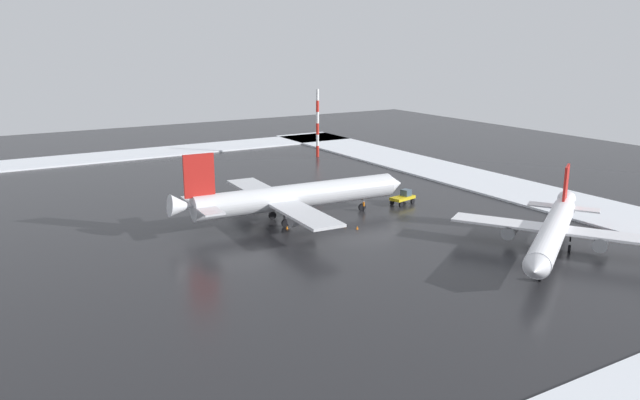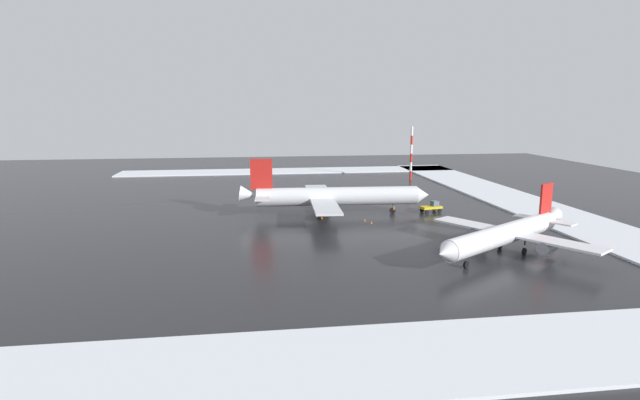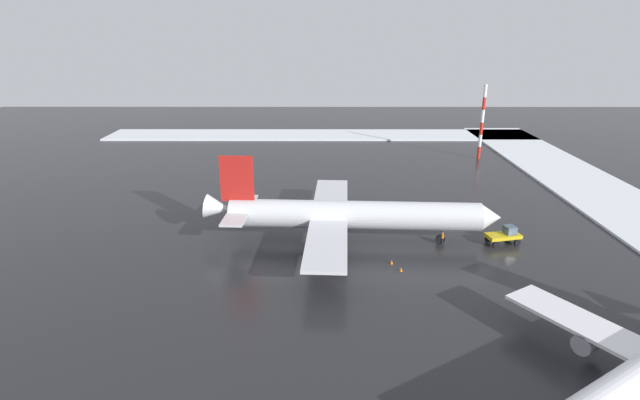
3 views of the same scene
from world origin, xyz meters
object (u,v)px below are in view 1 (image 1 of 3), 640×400
Objects in this scene: pushback_tug at (403,197)px; traffic_cone_wingtip_side at (287,227)px; antenna_mast at (317,123)px; traffic_cone_near_nose at (345,225)px; airplane_foreground_jet at (553,231)px; traffic_cone_mid_line at (357,228)px; ground_crew_by_nose_gear at (284,214)px; airplane_far_rear at (293,197)px; ground_crew_near_tug at (364,205)px.

pushback_tug is 24.67m from traffic_cone_wingtip_side.
traffic_cone_near_nose is at bearing 153.38° from antenna_mast.
airplane_foreground_jet is at bearing -138.86° from traffic_cone_wingtip_side.
traffic_cone_mid_line is at bearing -164.46° from pushback_tug.
airplane_foreground_jet is 27.95m from traffic_cone_mid_line.
ground_crew_by_nose_gear is 10.34m from traffic_cone_near_nose.
traffic_cone_wingtip_side is at bearing 66.06° from traffic_cone_near_nose.
airplane_far_rear is at bearing 34.73° from traffic_cone_mid_line.
ground_crew_near_tug is (-0.18, 8.58, -0.31)m from pushback_tug.
ground_crew_by_nose_gear is (1.94, 22.47, -0.31)m from pushback_tug.
pushback_tug is at bearing -166.42° from ground_crew_near_tug.
ground_crew_near_tug is at bearing -60.70° from ground_crew_by_nose_gear.
ground_crew_near_tug is at bearing -51.44° from traffic_cone_near_nose.
traffic_cone_mid_line is (-10.32, -7.03, -0.70)m from ground_crew_by_nose_gear.
ground_crew_near_tug is at bearing -39.89° from traffic_cone_mid_line.
traffic_cone_near_nose is 1.00× the size of traffic_cone_mid_line.
pushback_tug reaches higher than ground_crew_near_tug.
antenna_mast reaches higher than airplane_foreground_jet.
airplane_far_rear is at bearing 165.41° from pushback_tug.
airplane_far_rear is 1.37× the size of airplane_foreground_jet.
ground_crew_by_nose_gear is 3.11× the size of traffic_cone_wingtip_side.
ground_crew_near_tug is 51.69m from antenna_mast.
traffic_cone_mid_line is 1.00× the size of traffic_cone_wingtip_side.
pushback_tug is 22.55m from ground_crew_by_nose_gear.
airplane_far_rear is 21.85m from pushback_tug.
pushback_tug is 48.95m from antenna_mast.
airplane_far_rear is 73.66× the size of traffic_cone_near_nose.
antenna_mast is at bearing 58.22° from airplane_far_rear.
traffic_cone_mid_line is (-8.20, 6.86, -0.70)m from ground_crew_near_tug.
airplane_far_rear is 8.14× the size of pushback_tug.
ground_crew_by_nose_gear is 56.57m from antenna_mast.
ground_crew_by_nose_gear is 3.11× the size of traffic_cone_near_nose.
traffic_cone_wingtip_side is (-4.67, 2.03, -0.70)m from ground_crew_by_nose_gear.
airplane_foreground_jet is 53.89× the size of traffic_cone_mid_line.
airplane_foreground_jet reaches higher than traffic_cone_wingtip_side.
antenna_mast reaches higher than ground_crew_by_nose_gear.
airplane_far_rear reaches higher than pushback_tug.
airplane_foreground_jet reaches higher than traffic_cone_near_nose.
traffic_cone_mid_line is (22.84, 15.83, -3.00)m from airplane_foreground_jet.
traffic_cone_near_nose is (-6.35, 16.33, -1.01)m from pushback_tug.
airplane_foreground_jet is 40.34m from ground_crew_by_nose_gear.
antenna_mast is (47.47, -19.13, 7.29)m from ground_crew_near_tug.
airplane_far_rear is 73.66× the size of traffic_cone_mid_line.
pushback_tug is (31.22, 0.40, -2.00)m from airplane_foreground_jet.
pushback_tug reaches higher than traffic_cone_mid_line.
traffic_cone_mid_line is (-9.00, -6.24, -3.70)m from airplane_far_rear.
airplane_far_rear is 23.69× the size of ground_crew_near_tug.
airplane_foreground_jet is 37.95m from traffic_cone_wingtip_side.
airplane_foreground_jet is 30.12m from traffic_cone_near_nose.
ground_crew_by_nose_gear and ground_crew_near_tug have the same top height.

